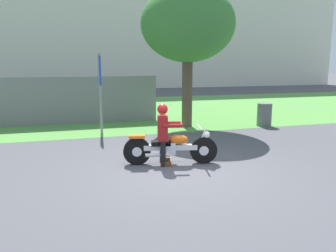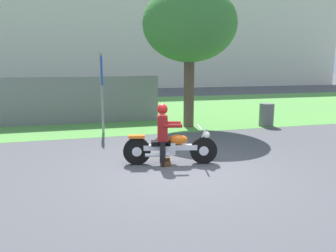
{
  "view_description": "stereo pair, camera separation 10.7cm",
  "coord_description": "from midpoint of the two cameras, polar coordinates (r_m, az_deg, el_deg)",
  "views": [
    {
      "loc": [
        -2.23,
        -6.45,
        2.27
      ],
      "look_at": [
        -0.08,
        0.84,
        0.85
      ],
      "focal_mm": 35.74,
      "sensor_mm": 36.0,
      "label": 1
    },
    {
      "loc": [
        -2.13,
        -6.48,
        2.27
      ],
      "look_at": [
        -0.08,
        0.84,
        0.85
      ],
      "focal_mm": 35.74,
      "sensor_mm": 36.0,
      "label": 2
    }
  ],
  "objects": [
    {
      "name": "motorcycle_lead",
      "position": [
        7.64,
        0.08,
        -3.7
      ],
      "size": [
        2.12,
        0.78,
        0.87
      ],
      "rotation": [
        0.0,
        0.0,
        -0.22
      ],
      "color": "black",
      "rests_on": "ground"
    },
    {
      "name": "ground",
      "position": [
        7.19,
        2.11,
        -7.82
      ],
      "size": [
        120.0,
        120.0,
        0.0
      ],
      "primitive_type": "plane",
      "color": "#4C4C51"
    },
    {
      "name": "sign_banner",
      "position": [
        11.07,
        -11.8,
        7.54
      ],
      "size": [
        0.08,
        0.6,
        2.6
      ],
      "color": "gray",
      "rests_on": "ground"
    },
    {
      "name": "trash_can",
      "position": [
        12.8,
        15.88,
        1.87
      ],
      "size": [
        0.53,
        0.53,
        0.84
      ],
      "primitive_type": "cylinder",
      "color": "#595E5B",
      "rests_on": "ground"
    },
    {
      "name": "tree_roadside",
      "position": [
        12.13,
        3.14,
        16.85
      ],
      "size": [
        3.28,
        3.28,
        4.94
      ],
      "color": "brown",
      "rests_on": "ground"
    },
    {
      "name": "rider_lead",
      "position": [
        7.54,
        -1.2,
        -0.58
      ],
      "size": [
        0.62,
        0.54,
        1.39
      ],
      "rotation": [
        0.0,
        0.0,
        -0.22
      ],
      "color": "black",
      "rests_on": "ground"
    },
    {
      "name": "stadium_facade",
      "position": [
        34.8,
        -21.27,
        16.25
      ],
      "size": [
        59.43,
        8.0,
        12.25
      ],
      "primitive_type": "cube",
      "color": "silver",
      "rests_on": "ground"
    },
    {
      "name": "fence_segment",
      "position": [
        13.16,
        -17.31,
        4.13
      ],
      "size": [
        7.0,
        0.06,
        1.8
      ],
      "primitive_type": "cube",
      "color": "slate",
      "rests_on": "ground"
    },
    {
      "name": "grass_verge",
      "position": [
        16.67,
        -8.78,
        2.65
      ],
      "size": [
        60.0,
        12.0,
        0.01
      ],
      "primitive_type": "cube",
      "color": "#549342",
      "rests_on": "ground"
    }
  ]
}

